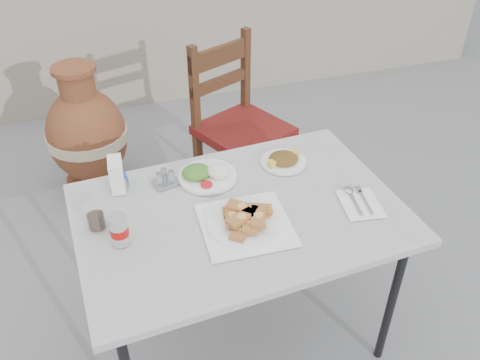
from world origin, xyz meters
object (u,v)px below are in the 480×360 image
object	(u,v)px
chair	(238,126)
condiment_caddy	(165,179)
pide_plate	(246,219)
salad_rice_plate	(207,174)
soda_can	(119,230)
cola_glass	(96,218)
cafe_table	(240,220)
salad_chopped_plate	(284,160)
napkin_holder	(117,174)
terracotta_urn	(87,136)

from	to	relation	value
chair	condiment_caddy	bearing A→B (deg)	-151.28
pide_plate	salad_rice_plate	bearing A→B (deg)	100.50
soda_can	cola_glass	world-z (taller)	soda_can
cafe_table	soda_can	bearing A→B (deg)	-174.81
salad_chopped_plate	napkin_holder	xyz separation A→B (m)	(-0.66, 0.04, 0.05)
salad_chopped_plate	cola_glass	world-z (taller)	cola_glass
cafe_table	terracotta_urn	size ratio (longest dim) A/B	1.52
salad_rice_plate	soda_can	xyz separation A→B (m)	(-0.37, -0.27, 0.04)
cafe_table	napkin_holder	bearing A→B (deg)	146.03
pide_plate	napkin_holder	bearing A→B (deg)	138.15
napkin_holder	chair	world-z (taller)	chair
cola_glass	napkin_holder	distance (m)	0.23
soda_can	cola_glass	xyz separation A→B (m)	(-0.07, 0.10, -0.02)
salad_chopped_plate	condiment_caddy	size ratio (longest dim) A/B	1.79
salad_chopped_plate	soda_can	bearing A→B (deg)	-158.62
pide_plate	terracotta_urn	world-z (taller)	terracotta_urn
pide_plate	cola_glass	size ratio (longest dim) A/B	3.50
salad_rice_plate	napkin_holder	size ratio (longest dim) A/B	1.88
salad_chopped_plate	terracotta_urn	xyz separation A→B (m)	(-0.77, 1.05, -0.36)
cafe_table	salad_rice_plate	distance (m)	0.25
soda_can	chair	size ratio (longest dim) A/B	0.12
cafe_table	salad_chopped_plate	bearing A→B (deg)	41.51
salad_chopped_plate	terracotta_urn	distance (m)	1.35
chair	pide_plate	bearing A→B (deg)	-130.85
soda_can	chair	xyz separation A→B (m)	(0.72, 0.97, -0.28)
salad_rice_plate	terracotta_urn	bearing A→B (deg)	112.74
salad_rice_plate	pide_plate	bearing A→B (deg)	-79.50
salad_chopped_plate	condiment_caddy	world-z (taller)	condiment_caddy
salad_rice_plate	salad_chopped_plate	xyz separation A→B (m)	(0.33, 0.01, -0.01)
soda_can	napkin_holder	xyz separation A→B (m)	(0.03, 0.31, 0.01)
cafe_table	chair	xyz separation A→B (m)	(0.29, 0.93, -0.17)
terracotta_urn	salad_chopped_plate	bearing A→B (deg)	-53.83
salad_chopped_plate	condiment_caddy	distance (m)	0.49
salad_rice_plate	chair	bearing A→B (deg)	63.38
pide_plate	napkin_holder	distance (m)	0.53
terracotta_urn	pide_plate	bearing A→B (deg)	-69.90
terracotta_urn	condiment_caddy	bearing A→B (deg)	-75.02
pide_plate	chair	bearing A→B (deg)	73.76
salad_rice_plate	soda_can	bearing A→B (deg)	-144.19
terracotta_urn	chair	bearing A→B (deg)	-23.72
napkin_holder	chair	distance (m)	1.00
soda_can	terracotta_urn	distance (m)	1.38
cafe_table	napkin_holder	xyz separation A→B (m)	(-0.40, 0.27, 0.11)
cola_glass	napkin_holder	world-z (taller)	napkin_holder
salad_chopped_plate	cafe_table	bearing A→B (deg)	-138.49
salad_rice_plate	cola_glass	size ratio (longest dim) A/B	2.51
salad_chopped_plate	soda_can	size ratio (longest dim) A/B	1.67
cafe_table	napkin_holder	world-z (taller)	napkin_holder
cafe_table	terracotta_urn	world-z (taller)	terracotta_urn
salad_rice_plate	napkin_holder	world-z (taller)	napkin_holder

